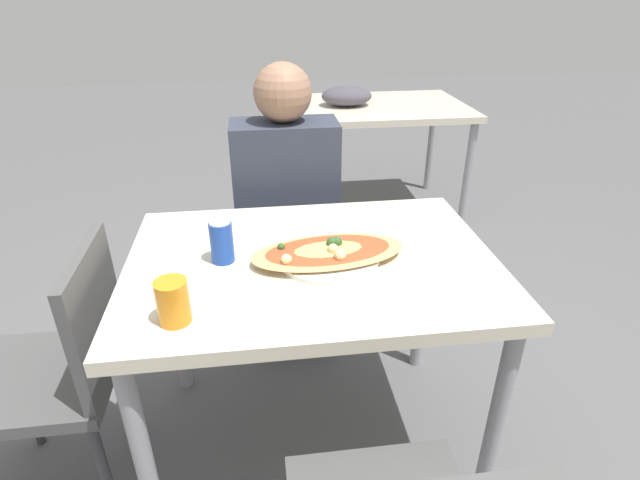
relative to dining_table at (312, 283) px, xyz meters
The scene contains 9 objects.
ground_plane 0.66m from the dining_table, ahead, with size 14.00×14.00×0.00m, color #59595B.
dining_table is the anchor object (origin of this frame).
chair_far_seated 0.73m from the dining_table, 92.66° to the left, with size 0.40×0.40×0.84m.
chair_side_left 0.75m from the dining_table, behind, with size 0.40×0.40×0.84m.
person_seated 0.61m from the dining_table, 93.13° to the left, with size 0.41×0.24×1.20m.
pizza_main 0.12m from the dining_table, 13.47° to the right, with size 0.47×0.30×0.06m.
soda_can 0.30m from the dining_table, behind, with size 0.07×0.07×0.12m.
drink_glass 0.46m from the dining_table, 144.51° to the right, with size 0.08×0.08×0.11m.
background_table 2.01m from the dining_table, 71.77° to the left, with size 1.10×0.80×0.86m.
Camera 1 is at (-0.14, -1.26, 1.47)m, focal length 28.00 mm.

